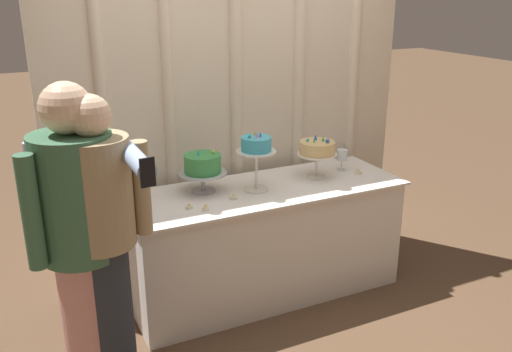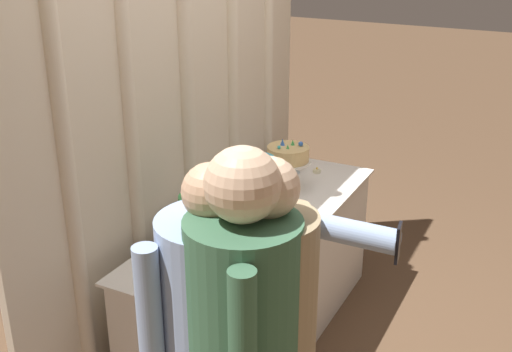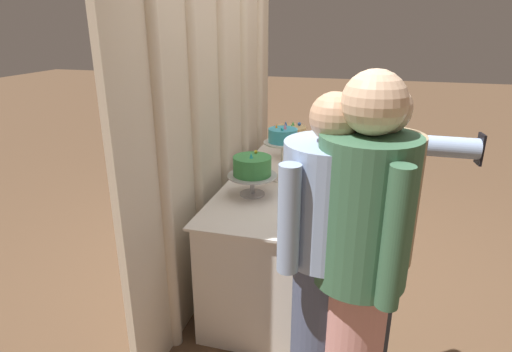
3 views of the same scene
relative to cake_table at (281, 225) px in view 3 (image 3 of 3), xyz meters
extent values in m
plane|color=brown|center=(0.00, -0.10, -0.40)|extent=(24.00, 24.00, 0.00)
cube|color=beige|center=(0.00, 0.47, 0.88)|extent=(2.69, 0.04, 2.56)
cylinder|color=beige|center=(-0.94, 0.44, 0.88)|extent=(0.08, 0.08, 2.56)
cylinder|color=beige|center=(-0.50, 0.44, 0.88)|extent=(0.08, 0.08, 2.56)
cylinder|color=beige|center=(-0.01, 0.44, 0.88)|extent=(0.09, 0.09, 2.56)
cylinder|color=beige|center=(0.50, 0.44, 0.88)|extent=(0.09, 0.09, 2.56)
cylinder|color=beige|center=(0.98, 0.44, 0.88)|extent=(0.08, 0.08, 2.56)
cube|color=white|center=(0.00, 0.00, -0.01)|extent=(1.86, 0.64, 0.77)
cube|color=white|center=(0.00, 0.00, 0.39)|extent=(1.91, 0.69, 0.01)
cylinder|color=#B2B2B7|center=(-0.40, 0.11, 0.40)|extent=(0.16, 0.16, 0.01)
cylinder|color=#B2B2B7|center=(-0.40, 0.11, 0.46)|extent=(0.03, 0.03, 0.11)
cylinder|color=#B2B2B7|center=(-0.40, 0.11, 0.53)|extent=(0.31, 0.31, 0.01)
cylinder|color=#388E47|center=(-0.40, 0.11, 0.59)|extent=(0.24, 0.24, 0.12)
sphere|color=yellow|center=(-0.32, 0.11, 0.66)|extent=(0.02, 0.02, 0.02)
cone|color=#2DB2B7|center=(-0.43, 0.11, 0.67)|extent=(0.02, 0.02, 0.03)
cylinder|color=silver|center=(-0.07, -0.01, 0.40)|extent=(0.16, 0.16, 0.01)
cylinder|color=silver|center=(-0.07, -0.01, 0.53)|extent=(0.02, 0.02, 0.25)
cylinder|color=silver|center=(-0.07, -0.01, 0.66)|extent=(0.26, 0.26, 0.01)
cylinder|color=#3DB2D1|center=(-0.07, -0.01, 0.71)|extent=(0.20, 0.20, 0.09)
cone|color=blue|center=(-0.05, -0.02, 0.77)|extent=(0.02, 0.02, 0.03)
cone|color=orange|center=(-0.06, 0.04, 0.77)|extent=(0.02, 0.02, 0.03)
sphere|color=#2DB2B7|center=(-0.12, -0.02, 0.77)|extent=(0.02, 0.02, 0.02)
cone|color=pink|center=(-0.07, -0.03, 0.78)|extent=(0.03, 0.03, 0.04)
cylinder|color=silver|center=(0.42, 0.03, 0.40)|extent=(0.14, 0.14, 0.01)
cylinder|color=silver|center=(0.42, 0.03, 0.48)|extent=(0.02, 0.02, 0.16)
cylinder|color=silver|center=(0.42, 0.03, 0.57)|extent=(0.28, 0.28, 0.01)
cylinder|color=#DBB775|center=(0.42, 0.03, 0.62)|extent=(0.25, 0.25, 0.09)
cone|color=green|center=(0.46, 0.02, 0.68)|extent=(0.02, 0.02, 0.03)
cone|color=blue|center=(0.43, 0.07, 0.68)|extent=(0.03, 0.03, 0.04)
sphere|color=#2DB2B7|center=(0.36, 0.06, 0.67)|extent=(0.02, 0.02, 0.02)
cone|color=green|center=(0.39, 0.02, 0.67)|extent=(0.02, 0.02, 0.03)
sphere|color=blue|center=(0.46, -0.03, 0.67)|extent=(0.03, 0.03, 0.03)
cylinder|color=silver|center=(0.67, 0.09, 0.40)|extent=(0.06, 0.06, 0.00)
cylinder|color=silver|center=(0.67, 0.09, 0.43)|extent=(0.01, 0.01, 0.07)
cylinder|color=silver|center=(0.67, 0.09, 0.51)|extent=(0.07, 0.07, 0.08)
cylinder|color=beige|center=(-0.58, -0.12, 0.40)|extent=(0.04, 0.04, 0.02)
sphere|color=#F9CC4C|center=(-0.58, -0.12, 0.42)|extent=(0.01, 0.01, 0.01)
cylinder|color=beige|center=(-0.50, -0.19, 0.40)|extent=(0.04, 0.04, 0.02)
sphere|color=#F9CC4C|center=(-0.50, -0.19, 0.43)|extent=(0.01, 0.01, 0.01)
cylinder|color=beige|center=(-0.27, -0.09, 0.40)|extent=(0.05, 0.05, 0.02)
sphere|color=#F9CC4C|center=(-0.27, -0.09, 0.42)|extent=(0.01, 0.01, 0.01)
cylinder|color=beige|center=(0.74, -0.03, 0.40)|extent=(0.05, 0.05, 0.02)
sphere|color=#F9CC4C|center=(0.74, -0.03, 0.42)|extent=(0.01, 0.01, 0.01)
cylinder|color=#4C5675|center=(-1.23, -0.45, 0.06)|extent=(0.38, 0.38, 0.92)
cylinder|color=#93ADD6|center=(-1.23, -0.45, 0.77)|extent=(0.52, 0.52, 0.49)
sphere|color=tan|center=(-1.23, -0.45, 1.11)|extent=(0.19, 0.19, 0.19)
cube|color=#664C84|center=(-1.23, -0.62, 0.79)|extent=(0.03, 0.03, 0.31)
cylinder|color=#93ADD6|center=(-1.42, -0.32, 0.75)|extent=(0.08, 0.08, 0.43)
cylinder|color=#93ADD6|center=(-1.04, -0.79, 0.97)|extent=(0.08, 0.43, 0.08)
cube|color=black|center=(-1.04, -1.01, 0.97)|extent=(0.06, 0.02, 0.12)
cylinder|color=#282D38|center=(-1.19, -0.63, 0.06)|extent=(0.25, 0.25, 0.91)
cylinder|color=#9E8966|center=(-1.19, -0.63, 0.78)|extent=(0.34, 0.34, 0.53)
sphere|color=beige|center=(-1.19, -0.63, 1.14)|extent=(0.20, 0.20, 0.20)
cube|color=#232328|center=(-1.19, -0.78, 0.80)|extent=(0.04, 0.01, 0.34)
cylinder|color=#9E8966|center=(-1.39, -0.62, 0.77)|extent=(0.08, 0.08, 0.46)
cylinder|color=#9E8966|center=(-0.98, -0.64, 0.77)|extent=(0.08, 0.08, 0.46)
cylinder|color=#3D6B4C|center=(-1.28, -0.59, 0.76)|extent=(0.50, 0.50, 0.60)
sphere|color=beige|center=(-1.28, -0.59, 1.17)|extent=(0.24, 0.24, 0.24)
cylinder|color=#3D6B4C|center=(-1.48, -0.69, 0.75)|extent=(0.08, 0.08, 0.53)
cylinder|color=#3D6B4C|center=(-1.08, -0.48, 0.75)|extent=(0.08, 0.08, 0.53)
camera|label=1|loc=(-1.55, -3.08, 1.69)|focal=38.47mm
camera|label=2|loc=(-2.80, -1.42, 1.91)|focal=44.76mm
camera|label=3|loc=(-2.82, -0.58, 1.44)|focal=29.82mm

